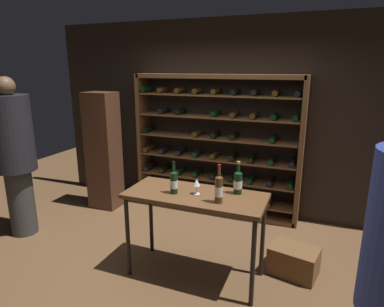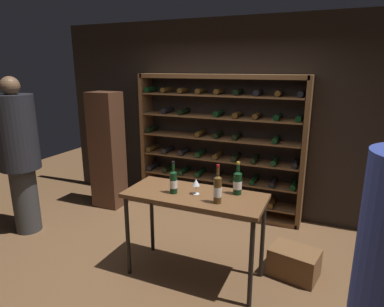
{
  "view_description": "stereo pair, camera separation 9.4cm",
  "coord_description": "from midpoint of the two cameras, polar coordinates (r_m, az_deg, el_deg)",
  "views": [
    {
      "loc": [
        1.29,
        -2.78,
        2.13
      ],
      "look_at": [
        0.1,
        0.22,
        1.28
      ],
      "focal_mm": 30.74,
      "sensor_mm": 36.0,
      "label": 1
    },
    {
      "loc": [
        1.37,
        -2.74,
        2.13
      ],
      "look_at": [
        0.1,
        0.22,
        1.28
      ],
      "focal_mm": 30.74,
      "sensor_mm": 36.0,
      "label": 2
    }
  ],
  "objects": [
    {
      "name": "tasting_table",
      "position": [
        3.31,
        -0.26,
        -8.56
      ],
      "size": [
        1.4,
        0.6,
        0.91
      ],
      "color": "brown",
      "rests_on": "ground"
    },
    {
      "name": "wine_bottle_green_slim",
      "position": [
        3.27,
        7.16,
        -4.94
      ],
      "size": [
        0.09,
        0.09,
        0.33
      ],
      "color": "black",
      "rests_on": "tasting_table"
    },
    {
      "name": "wine_crate",
      "position": [
        3.79,
        16.51,
        -17.4
      ],
      "size": [
        0.54,
        0.43,
        0.3
      ],
      "primitive_type": "cube",
      "rotation": [
        0.0,
        0.0,
        -0.21
      ],
      "color": "brown",
      "rests_on": "ground"
    },
    {
      "name": "wine_bottle_amber_reserve",
      "position": [
        3.03,
        3.78,
        -6.12
      ],
      "size": [
        0.08,
        0.08,
        0.37
      ],
      "color": "#4C3314",
      "rests_on": "tasting_table"
    },
    {
      "name": "wine_rack",
      "position": [
        4.79,
        3.55,
        1.26
      ],
      "size": [
        2.44,
        0.32,
        2.03
      ],
      "color": "brown",
      "rests_on": "ground"
    },
    {
      "name": "person_guest_blue_shirt",
      "position": [
        4.67,
        -28.96,
        0.36
      ],
      "size": [
        0.49,
        0.49,
        2.02
      ],
      "rotation": [
        0.0,
        0.0,
        2.38
      ],
      "color": "#323232",
      "rests_on": "ground"
    },
    {
      "name": "display_cabinet",
      "position": [
        5.19,
        -15.61,
        0.39
      ],
      "size": [
        0.44,
        0.36,
        1.78
      ],
      "primitive_type": "cube",
      "color": "#4C2D1E",
      "rests_on": "ground"
    },
    {
      "name": "back_wall",
      "position": [
        4.88,
        5.63,
        6.12
      ],
      "size": [
        5.63,
        0.1,
        2.8
      ],
      "primitive_type": "cube",
      "color": "black",
      "rests_on": "ground"
    },
    {
      "name": "ground_plane",
      "position": [
        3.73,
        -3.55,
        -20.04
      ],
      "size": [
        9.76,
        9.76,
        0.0
      ],
      "primitive_type": "plane",
      "color": "brown"
    },
    {
      "name": "wine_bottle_red_label",
      "position": [
        3.26,
        -3.97,
        -4.91
      ],
      "size": [
        0.08,
        0.08,
        0.33
      ],
      "color": "black",
      "rests_on": "tasting_table"
    },
    {
      "name": "wine_glass_stemmed_center",
      "position": [
        3.23,
        -0.02,
        -5.18
      ],
      "size": [
        0.07,
        0.07,
        0.16
      ],
      "color": "silver",
      "rests_on": "tasting_table"
    }
  ]
}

